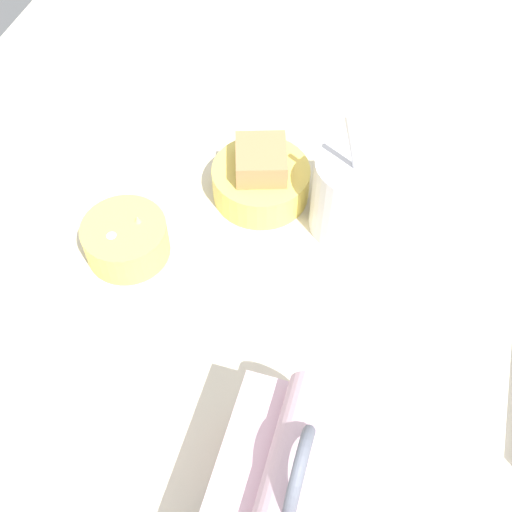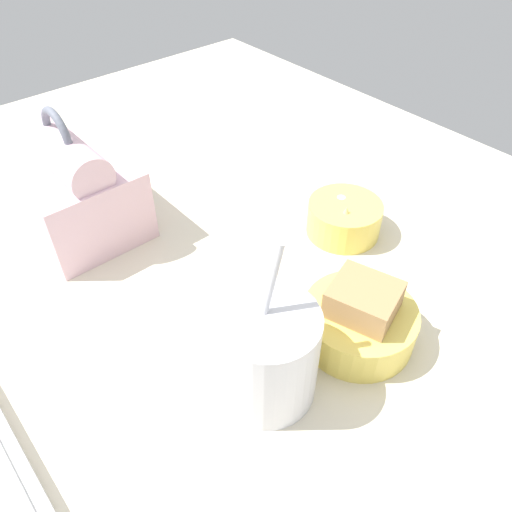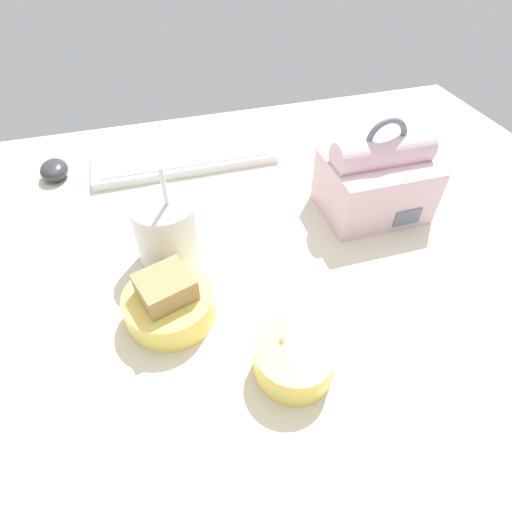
{
  "view_description": "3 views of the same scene",
  "coord_description": "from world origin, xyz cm",
  "px_view_note": "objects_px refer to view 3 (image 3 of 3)",
  "views": [
    {
      "loc": [
        39.47,
        10.09,
        64.63
      ],
      "look_at": [
        -1.02,
        -1.84,
        7.0
      ],
      "focal_mm": 45.0,
      "sensor_mm": 36.0,
      "label": 1
    },
    {
      "loc": [
        -33.96,
        26.46,
        46.45
      ],
      "look_at": [
        -1.02,
        -1.84,
        7.0
      ],
      "focal_mm": 35.0,
      "sensor_mm": 36.0,
      "label": 2
    },
    {
      "loc": [
        -12.63,
        -41.27,
        48.11
      ],
      "look_at": [
        -1.02,
        -1.84,
        7.0
      ],
      "focal_mm": 28.0,
      "sensor_mm": 36.0,
      "label": 3
    }
  ],
  "objects_px": {
    "soup_cup": "(167,230)",
    "bento_bowl_sandwich": "(169,302)",
    "bento_bowl_snacks": "(294,358)",
    "keyboard": "(185,156)",
    "computer_mouse": "(54,170)",
    "lunch_bag": "(376,180)"
  },
  "relations": [
    {
      "from": "soup_cup",
      "to": "bento_bowl_sandwich",
      "type": "bearing_deg",
      "value": -98.22
    },
    {
      "from": "bento_bowl_snacks",
      "to": "keyboard",
      "type": "bearing_deg",
      "value": 95.54
    },
    {
      "from": "computer_mouse",
      "to": "lunch_bag",
      "type": "bearing_deg",
      "value": -26.06
    },
    {
      "from": "lunch_bag",
      "to": "computer_mouse",
      "type": "height_order",
      "value": "lunch_bag"
    },
    {
      "from": "lunch_bag",
      "to": "keyboard",
      "type": "bearing_deg",
      "value": 138.63
    },
    {
      "from": "soup_cup",
      "to": "bento_bowl_snacks",
      "type": "xyz_separation_m",
      "value": [
        0.12,
        -0.25,
        -0.03
      ]
    },
    {
      "from": "bento_bowl_snacks",
      "to": "soup_cup",
      "type": "bearing_deg",
      "value": 115.63
    },
    {
      "from": "bento_bowl_snacks",
      "to": "computer_mouse",
      "type": "distance_m",
      "value": 0.62
    },
    {
      "from": "keyboard",
      "to": "bento_bowl_snacks",
      "type": "xyz_separation_m",
      "value": [
        0.05,
        -0.53,
        0.01
      ]
    },
    {
      "from": "keyboard",
      "to": "bento_bowl_snacks",
      "type": "relative_size",
      "value": 3.77
    },
    {
      "from": "bento_bowl_sandwich",
      "to": "computer_mouse",
      "type": "xyz_separation_m",
      "value": [
        -0.18,
        0.41,
        -0.01
      ]
    },
    {
      "from": "lunch_bag",
      "to": "soup_cup",
      "type": "distance_m",
      "value": 0.37
    },
    {
      "from": "bento_bowl_snacks",
      "to": "computer_mouse",
      "type": "xyz_separation_m",
      "value": [
        -0.31,
        0.54,
        -0.01
      ]
    },
    {
      "from": "bento_bowl_sandwich",
      "to": "soup_cup",
      "type": "bearing_deg",
      "value": 81.78
    },
    {
      "from": "keyboard",
      "to": "lunch_bag",
      "type": "height_order",
      "value": "lunch_bag"
    },
    {
      "from": "lunch_bag",
      "to": "bento_bowl_snacks",
      "type": "relative_size",
      "value": 1.77
    },
    {
      "from": "soup_cup",
      "to": "bento_bowl_sandwich",
      "type": "height_order",
      "value": "soup_cup"
    },
    {
      "from": "keyboard",
      "to": "bento_bowl_sandwich",
      "type": "relative_size",
      "value": 3.07
    },
    {
      "from": "soup_cup",
      "to": "bento_bowl_snacks",
      "type": "bearing_deg",
      "value": -64.37
    },
    {
      "from": "soup_cup",
      "to": "bento_bowl_snacks",
      "type": "height_order",
      "value": "soup_cup"
    },
    {
      "from": "keyboard",
      "to": "soup_cup",
      "type": "relative_size",
      "value": 2.12
    },
    {
      "from": "lunch_bag",
      "to": "computer_mouse",
      "type": "bearing_deg",
      "value": 153.94
    }
  ]
}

